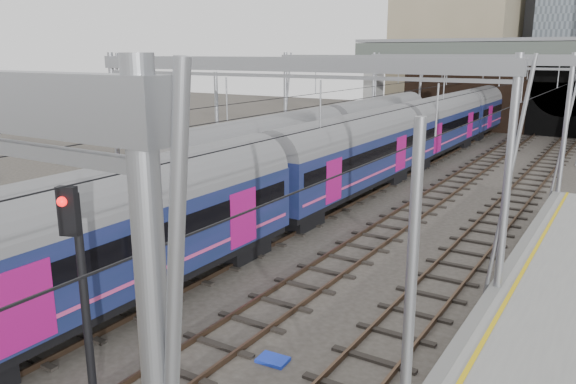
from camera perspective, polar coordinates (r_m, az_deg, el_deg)
The scene contains 10 objects.
ground at distance 16.31m, azimuth -17.94°, elevation -16.11°, with size 160.00×160.00×0.00m, color #38332D.
tracks at distance 27.47m, azimuth 6.49°, elevation -2.97°, with size 14.40×80.00×0.22m.
overhead_line at distance 32.31m, azimuth 11.88°, elevation 11.18°, with size 16.80×80.00×8.00m.
retaining_wall at distance 61.62m, azimuth 23.06°, elevation 9.50°, with size 28.00×2.75×9.00m.
overbridge at distance 55.93m, azimuth 20.89°, elevation 12.37°, with size 28.00×3.00×9.25m.
train_main at distance 38.09m, azimuth 11.39°, elevation 5.38°, with size 2.76×63.83×4.76m.
train_second at distance 37.44m, azimuth 4.25°, elevation 5.39°, with size 2.68×31.03×4.65m.
signal_near_centre at distance 12.37m, azimuth -20.32°, elevation -8.76°, with size 0.43×0.49×5.47m.
equip_cover_b at distance 20.03m, azimuth -12.92°, elevation -9.76°, with size 0.81×0.57×0.10m, color #1935C2.
equip_cover_c at distance 15.59m, azimuth -1.55°, elevation -16.68°, with size 0.80×0.57×0.09m, color #1935C2.
Camera 1 is at (11.16, -8.80, 8.00)m, focal length 35.00 mm.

